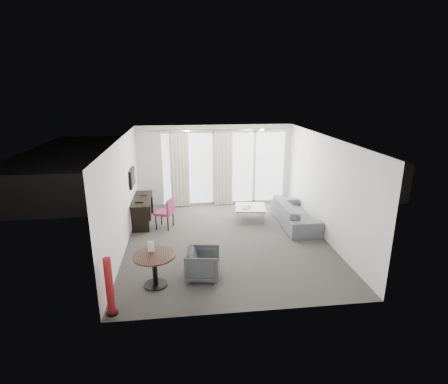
{
  "coord_description": "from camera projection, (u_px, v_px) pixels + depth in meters",
  "views": [
    {
      "loc": [
        -1.06,
        -8.13,
        3.77
      ],
      "look_at": [
        0.0,
        0.6,
        1.1
      ],
      "focal_mm": 28.0,
      "sensor_mm": 36.0,
      "label": 1
    }
  ],
  "objects": [
    {
      "name": "downlight_b",
      "position": [
        262.0,
        130.0,
        9.84
      ],
      "size": [
        0.12,
        0.12,
        0.02
      ],
      "primitive_type": "cylinder",
      "color": "#FFE0B2",
      "rests_on": "ceiling"
    },
    {
      "name": "balustrade",
      "position": [
        216.0,
        168.0,
        14.48
      ],
      "size": [
        5.5,
        0.06,
        1.05
      ],
      "primitive_type": null,
      "color": "#B2B2B7",
      "rests_on": "terrace_slab"
    },
    {
      "name": "menu_card",
      "position": [
        151.0,
        249.0,
        6.81
      ],
      "size": [
        0.13,
        0.03,
        0.23
      ],
      "primitive_type": null,
      "rotation": [
        0.0,
        0.0,
        -0.07
      ],
      "color": "white",
      "rests_on": "round_table"
    },
    {
      "name": "tub_armchair",
      "position": [
        203.0,
        264.0,
        7.09
      ],
      "size": [
        0.77,
        0.75,
        0.62
      ],
      "primitive_type": "imported",
      "rotation": [
        0.0,
        0.0,
        1.42
      ],
      "color": "#3B3B41",
      "rests_on": "floor"
    },
    {
      "name": "wall_left",
      "position": [
        122.0,
        195.0,
        8.27
      ],
      "size": [
        0.0,
        6.0,
        2.6
      ],
      "primitive_type": "cube",
      "color": "silver",
      "rests_on": "ground"
    },
    {
      "name": "rattan_chair_b",
      "position": [
        256.0,
        174.0,
        13.88
      ],
      "size": [
        0.79,
        0.79,
        0.88
      ],
      "primitive_type": null,
      "rotation": [
        0.0,
        0.0,
        -0.41
      ],
      "color": "brown",
      "rests_on": "terrace_slab"
    },
    {
      "name": "curtain_left",
      "position": [
        180.0,
        170.0,
        11.13
      ],
      "size": [
        0.6,
        0.2,
        2.38
      ],
      "primitive_type": null,
      "color": "beige",
      "rests_on": "ground"
    },
    {
      "name": "window_frame",
      "position": [
        224.0,
        168.0,
        11.44
      ],
      "size": [
        4.1,
        0.06,
        2.44
      ],
      "primitive_type": null,
      "color": "white",
      "rests_on": "ground"
    },
    {
      "name": "coffee_table",
      "position": [
        250.0,
        213.0,
        10.27
      ],
      "size": [
        0.98,
        0.98,
        0.39
      ],
      "primitive_type": null,
      "rotation": [
        0.0,
        0.0,
        -0.15
      ],
      "color": "gray",
      "rests_on": "floor"
    },
    {
      "name": "terrace_slab",
      "position": [
        219.0,
        191.0,
        13.26
      ],
      "size": [
        5.6,
        3.0,
        0.12
      ],
      "primitive_type": "cube",
      "color": "#4D4D50",
      "rests_on": "ground"
    },
    {
      "name": "window_panel",
      "position": [
        224.0,
        168.0,
        11.46
      ],
      "size": [
        4.0,
        0.02,
        2.38
      ],
      "primitive_type": null,
      "color": "white",
      "rests_on": "ground"
    },
    {
      "name": "wall_front",
      "position": [
        251.0,
        244.0,
        5.71
      ],
      "size": [
        5.0,
        0.0,
        2.6
      ],
      "primitive_type": "cube",
      "color": "silver",
      "rests_on": "ground"
    },
    {
      "name": "desk",
      "position": [
        143.0,
        210.0,
        9.98
      ],
      "size": [
        0.49,
        1.55,
        0.73
      ],
      "primitive_type": null,
      "color": "black",
      "rests_on": "floor"
    },
    {
      "name": "red_lamp",
      "position": [
        109.0,
        287.0,
        5.88
      ],
      "size": [
        0.23,
        0.23,
        1.06
      ],
      "primitive_type": "cylinder",
      "rotation": [
        0.0,
        0.0,
        0.09
      ],
      "color": "maroon",
      "rests_on": "floor"
    },
    {
      "name": "ceiling",
      "position": [
        227.0,
        138.0,
        8.18
      ],
      "size": [
        5.0,
        6.0,
        0.0
      ],
      "primitive_type": "cube",
      "color": "white",
      "rests_on": "ground"
    },
    {
      "name": "sofa",
      "position": [
        295.0,
        214.0,
        9.87
      ],
      "size": [
        0.85,
        2.18,
        0.64
      ],
      "primitive_type": "imported",
      "rotation": [
        0.0,
        0.0,
        1.57
      ],
      "color": "slate",
      "rests_on": "floor"
    },
    {
      "name": "curtain_right",
      "position": [
        223.0,
        169.0,
        11.3
      ],
      "size": [
        0.6,
        0.2,
        2.38
      ],
      "primitive_type": null,
      "color": "beige",
      "rests_on": "ground"
    },
    {
      "name": "curtain_track",
      "position": [
        215.0,
        130.0,
        10.9
      ],
      "size": [
        4.8,
        0.04,
        0.04
      ],
      "primitive_type": null,
      "color": "#B2B2B7",
      "rests_on": "ceiling"
    },
    {
      "name": "rattan_chair_a",
      "position": [
        242.0,
        179.0,
        13.23
      ],
      "size": [
        0.7,
        0.7,
        0.83
      ],
      "primitive_type": null,
      "rotation": [
        0.0,
        0.0,
        0.27
      ],
      "color": "brown",
      "rests_on": "terrace_slab"
    },
    {
      "name": "round_table",
      "position": [
        155.0,
        270.0,
        6.8
      ],
      "size": [
        1.05,
        1.05,
        0.66
      ],
      "primitive_type": null,
      "rotation": [
        0.0,
        0.0,
        0.34
      ],
      "color": "#351D14",
      "rests_on": "floor"
    },
    {
      "name": "remote",
      "position": [
        249.0,
        208.0,
        10.22
      ],
      "size": [
        0.05,
        0.15,
        0.02
      ],
      "primitive_type": null,
      "rotation": [
        0.0,
        0.0,
        0.04
      ],
      "color": "black",
      "rests_on": "coffee_table"
    },
    {
      "name": "tv",
      "position": [
        132.0,
        178.0,
        9.64
      ],
      "size": [
        0.05,
        0.8,
        0.5
      ],
      "primitive_type": null,
      "color": "black",
      "rests_on": "wall_left"
    },
    {
      "name": "floor",
      "position": [
        227.0,
        240.0,
        8.94
      ],
      "size": [
        5.0,
        6.0,
        0.0
      ],
      "primitive_type": "cube",
      "color": "#43403C",
      "rests_on": "ground"
    },
    {
      "name": "desk_chair",
      "position": [
        164.0,
        213.0,
        9.58
      ],
      "size": [
        0.6,
        0.58,
        0.86
      ],
      "primitive_type": null,
      "rotation": [
        0.0,
        0.0,
        -0.39
      ],
      "color": "#932D57",
      "rests_on": "floor"
    },
    {
      "name": "downlight_a",
      "position": [
        187.0,
        131.0,
        9.6
      ],
      "size": [
        0.12,
        0.12,
        0.02
      ],
      "primitive_type": "cylinder",
      "color": "#FFE0B2",
      "rests_on": "ceiling"
    },
    {
      "name": "wall_right",
      "position": [
        325.0,
        188.0,
        8.85
      ],
      "size": [
        0.0,
        6.0,
        2.6
      ],
      "primitive_type": "cube",
      "color": "silver",
      "rests_on": "ground"
    },
    {
      "name": "magazine",
      "position": [
        246.0,
        209.0,
        10.15
      ],
      "size": [
        0.21,
        0.26,
        0.01
      ],
      "primitive_type": null,
      "rotation": [
        0.0,
        0.0,
        0.07
      ],
      "color": "gray",
      "rests_on": "coffee_table"
    },
    {
      "name": "rattan_table",
      "position": [
        239.0,
        186.0,
        12.95
      ],
      "size": [
        0.47,
        0.47,
        0.45
      ],
      "primitive_type": null,
      "rotation": [
        0.0,
        0.0,
        -0.03
      ],
      "color": "brown",
      "rests_on": "terrace_slab"
    }
  ]
}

